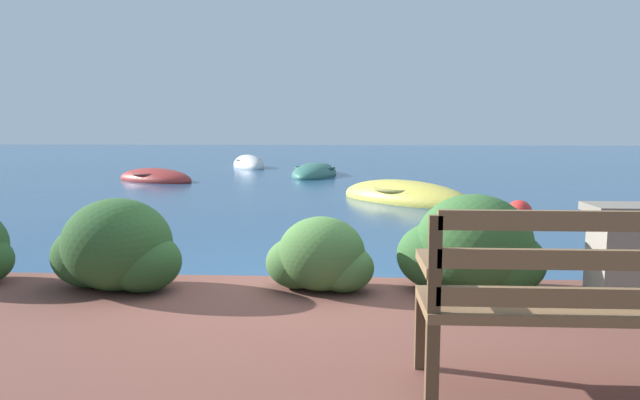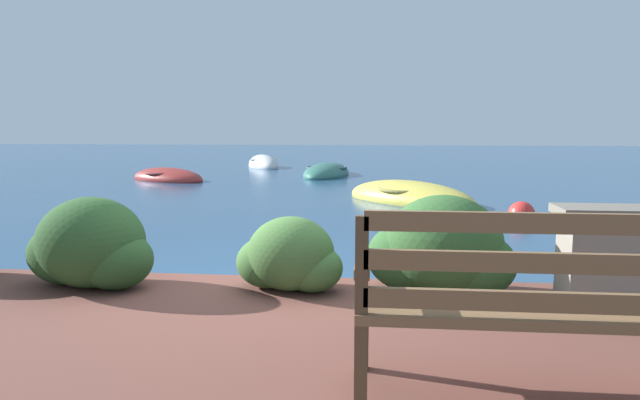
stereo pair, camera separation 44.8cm
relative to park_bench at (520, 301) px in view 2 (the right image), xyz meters
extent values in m
plane|color=navy|center=(-1.51, 2.10, -0.70)|extent=(80.00, 80.00, 0.00)
cube|color=brown|center=(-0.74, 0.26, -0.28)|extent=(0.06, 0.06, 0.40)
cube|color=brown|center=(-0.74, -0.16, -0.28)|extent=(0.06, 0.06, 0.40)
cube|color=brown|center=(0.00, 0.05, -0.06)|extent=(1.53, 0.48, 0.05)
cube|color=brown|center=(0.00, -0.16, 0.05)|extent=(1.46, 0.04, 0.09)
cube|color=brown|center=(0.00, -0.16, 0.22)|extent=(1.46, 0.04, 0.09)
cube|color=brown|center=(0.00, -0.16, 0.40)|extent=(1.46, 0.04, 0.09)
cube|color=brown|center=(-0.74, -0.16, 0.19)|extent=(0.06, 0.04, 0.45)
cube|color=brown|center=(-0.74, 0.05, 0.15)|extent=(0.07, 0.43, 0.05)
ellipsoid|color=#284C23|center=(-2.95, 1.64, -0.12)|extent=(0.86, 0.78, 0.73)
ellipsoid|color=#284C23|center=(-3.19, 1.70, -0.23)|extent=(0.65, 0.58, 0.52)
ellipsoid|color=#284C23|center=(-2.74, 1.59, -0.25)|extent=(0.60, 0.54, 0.47)
ellipsoid|color=#426B33|center=(-1.34, 1.70, -0.19)|extent=(0.69, 0.62, 0.59)
ellipsoid|color=#426B33|center=(-1.53, 1.75, -0.28)|extent=(0.52, 0.47, 0.42)
ellipsoid|color=#426B33|center=(-1.17, 1.67, -0.29)|extent=(0.48, 0.44, 0.38)
ellipsoid|color=#2D5628|center=(-0.15, 1.72, -0.10)|extent=(0.91, 0.82, 0.77)
ellipsoid|color=#2D5628|center=(-0.40, 1.79, -0.21)|extent=(0.68, 0.61, 0.55)
ellipsoid|color=#2D5628|center=(0.08, 1.67, -0.23)|extent=(0.64, 0.57, 0.50)
ellipsoid|color=#2D5628|center=(1.18, 1.85, -0.25)|extent=(0.58, 0.52, 0.46)
ellipsoid|color=#DBC64C|center=(0.00, 8.81, -0.65)|extent=(3.12, 3.17, 0.74)
torus|color=olive|center=(0.00, 8.81, -0.45)|extent=(1.82, 1.82, 0.07)
cube|color=#846647|center=(0.33, 8.47, -0.48)|extent=(0.82, 0.80, 0.04)
cube|color=#846647|center=(-0.28, 9.10, -0.48)|extent=(0.82, 0.80, 0.04)
ellipsoid|color=#9E2D28|center=(-6.49, 12.76, -0.66)|extent=(2.87, 2.43, 0.61)
torus|color=brown|center=(-6.49, 12.76, -0.49)|extent=(1.68, 1.68, 0.07)
cube|color=#846647|center=(-6.82, 12.97, -0.52)|extent=(0.62, 0.88, 0.04)
cube|color=#846647|center=(-6.21, 12.58, -0.52)|extent=(0.62, 0.88, 0.04)
ellipsoid|color=#336B5B|center=(-2.18, 14.65, -0.65)|extent=(1.65, 3.25, 0.68)
torus|color=#304F46|center=(-2.18, 14.65, -0.47)|extent=(1.41, 1.41, 0.07)
cube|color=#846647|center=(-2.12, 15.12, -0.50)|extent=(1.00, 0.25, 0.04)
cube|color=#846647|center=(-2.23, 14.27, -0.50)|extent=(1.00, 0.25, 0.04)
ellipsoid|color=silver|center=(-4.80, 17.96, -0.64)|extent=(1.93, 2.70, 0.80)
torus|color=gray|center=(-4.80, 17.96, -0.42)|extent=(1.26, 1.26, 0.07)
cube|color=#846647|center=(-4.64, 17.61, -0.45)|extent=(0.71, 0.43, 0.04)
cube|color=#846647|center=(-4.94, 18.24, -0.45)|extent=(0.71, 0.43, 0.04)
sphere|color=red|center=(1.70, 6.82, -0.63)|extent=(0.43, 0.43, 0.43)
torus|color=navy|center=(1.70, 6.82, -0.63)|extent=(0.48, 0.48, 0.05)
camera|label=1|loc=(-1.13, -2.69, 0.81)|focal=32.00mm
camera|label=2|loc=(-0.68, -2.66, 0.81)|focal=32.00mm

